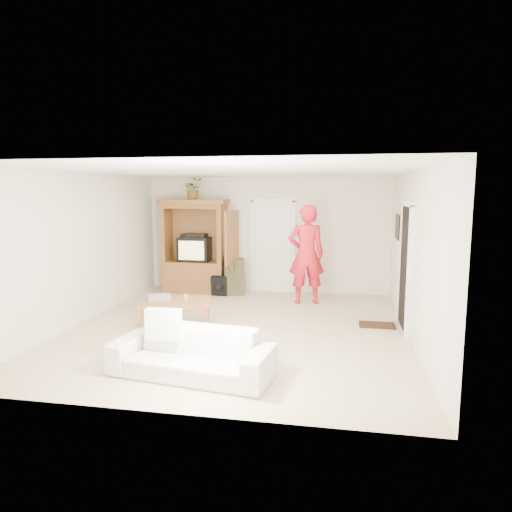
{
  "coord_description": "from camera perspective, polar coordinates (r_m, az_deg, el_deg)",
  "views": [
    {
      "loc": [
        1.62,
        -7.2,
        2.28
      ],
      "look_at": [
        0.19,
        0.6,
        1.15
      ],
      "focal_mm": 32.0,
      "sensor_mm": 36.0,
      "label": 1
    }
  ],
  "objects": [
    {
      "name": "coffee_table",
      "position": [
        7.9,
        -9.99,
        -5.9
      ],
      "size": [
        1.31,
        0.94,
        0.44
      ],
      "rotation": [
        0.0,
        0.0,
        0.27
      ],
      "color": "#A46538",
      "rests_on": "floor"
    },
    {
      "name": "towel",
      "position": [
        7.99,
        -12.04,
        -5.09
      ],
      "size": [
        0.47,
        0.43,
        0.08
      ],
      "primitive_type": "cube",
      "rotation": [
        0.0,
        0.0,
        0.5
      ],
      "color": "#E64C73",
      "rests_on": "coffee_table"
    },
    {
      "name": "candle",
      "position": [
        7.87,
        -8.76,
        -5.12
      ],
      "size": [
        0.08,
        0.08,
        0.1
      ],
      "primitive_type": "cylinder",
      "color": "tan",
      "rests_on": "coffee_table"
    },
    {
      "name": "door_back",
      "position": [
        10.36,
        2.12,
        1.11
      ],
      "size": [
        0.85,
        0.05,
        2.04
      ],
      "primitive_type": "cube",
      "color": "white",
      "rests_on": "floor"
    },
    {
      "name": "man",
      "position": [
        9.29,
        6.31,
        0.18
      ],
      "size": [
        0.83,
        0.64,
        2.01
      ],
      "primitive_type": "imported",
      "rotation": [
        0.0,
        0.0,
        3.37
      ],
      "color": "red",
      "rests_on": "floor"
    },
    {
      "name": "doormat",
      "position": [
        8.15,
        14.87,
        -8.33
      ],
      "size": [
        0.6,
        0.4,
        0.02
      ],
      "primitive_type": "cube",
      "color": "#382316",
      "rests_on": "floor"
    },
    {
      "name": "wall_front",
      "position": [
        4.61,
        -10.52,
        -4.28
      ],
      "size": [
        5.5,
        0.0,
        5.5
      ],
      "primitive_type": "plane",
      "rotation": [
        -1.57,
        0.0,
        0.0
      ],
      "color": "silver",
      "rests_on": "floor"
    },
    {
      "name": "ceiling",
      "position": [
        7.39,
        -2.36,
        10.58
      ],
      "size": [
        6.0,
        6.0,
        0.0
      ],
      "primitive_type": "plane",
      "rotation": [
        3.14,
        0.0,
        0.0
      ],
      "color": "white",
      "rests_on": "floor"
    },
    {
      "name": "floor",
      "position": [
        7.73,
        -2.25,
        -9.06
      ],
      "size": [
        6.0,
        6.0,
        0.0
      ],
      "primitive_type": "plane",
      "color": "tan",
      "rests_on": "ground"
    },
    {
      "name": "armoire",
      "position": [
        10.46,
        -7.53,
        0.5
      ],
      "size": [
        1.82,
        1.14,
        2.1
      ],
      "color": "brown",
      "rests_on": "floor"
    },
    {
      "name": "backpack_olive",
      "position": [
        10.14,
        -2.76,
        -2.59
      ],
      "size": [
        0.5,
        0.42,
        0.8
      ],
      "primitive_type": null,
      "rotation": [
        0.0,
        0.0,
        0.29
      ],
      "color": "#47442B",
      "rests_on": "floor"
    },
    {
      "name": "wall_back",
      "position": [
        10.38,
        1.33,
        2.68
      ],
      "size": [
        5.5,
        0.0,
        5.5
      ],
      "primitive_type": "plane",
      "rotation": [
        1.57,
        0.0,
        0.0
      ],
      "color": "silver",
      "rests_on": "floor"
    },
    {
      "name": "wall_right",
      "position": [
        7.36,
        19.09,
        0.01
      ],
      "size": [
        0.0,
        6.0,
        6.0
      ],
      "primitive_type": "plane",
      "rotation": [
        1.57,
        0.0,
        -1.57
      ],
      "color": "silver",
      "rests_on": "floor"
    },
    {
      "name": "wall_left",
      "position": [
        8.48,
        -20.75,
        0.95
      ],
      "size": [
        0.0,
        6.0,
        6.0
      ],
      "primitive_type": "plane",
      "rotation": [
        1.57,
        0.0,
        1.57
      ],
      "color": "silver",
      "rests_on": "floor"
    },
    {
      "name": "framed_picture",
      "position": [
        9.2,
        17.29,
        3.5
      ],
      "size": [
        0.03,
        0.6,
        0.48
      ],
      "primitive_type": "cube",
      "color": "black",
      "rests_on": "wall_right"
    },
    {
      "name": "doorway_right",
      "position": [
        7.98,
        18.18,
        -1.38
      ],
      "size": [
        0.05,
        0.9,
        2.04
      ],
      "primitive_type": "cube",
      "color": "black",
      "rests_on": "floor"
    },
    {
      "name": "sofa",
      "position": [
        5.83,
        -8.04,
        -11.89
      ],
      "size": [
        2.1,
        1.06,
        0.59
      ],
      "primitive_type": "imported",
      "rotation": [
        0.0,
        0.0,
        -0.14
      ],
      "color": "silver",
      "rests_on": "floor"
    },
    {
      "name": "plant",
      "position": [
        10.35,
        -7.86,
        8.33
      ],
      "size": [
        0.55,
        0.53,
        0.47
      ],
      "primitive_type": "imported",
      "rotation": [
        0.0,
        0.0,
        0.53
      ],
      "color": "#4C7238",
      "rests_on": "armoire"
    },
    {
      "name": "backpack_black",
      "position": [
        10.09,
        -4.55,
        -3.75
      ],
      "size": [
        0.36,
        0.23,
        0.43
      ],
      "primitive_type": null,
      "rotation": [
        0.0,
        0.0,
        -0.07
      ],
      "color": "black",
      "rests_on": "floor"
    }
  ]
}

